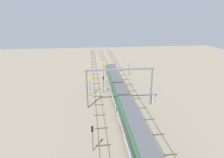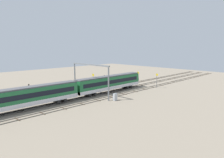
# 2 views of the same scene
# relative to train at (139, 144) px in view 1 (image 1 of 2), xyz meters

# --- Properties ---
(ground_plane) EXTENTS (149.61, 149.61, 0.00)m
(ground_plane) POSITION_rel_train_xyz_m (25.00, 0.00, -2.66)
(ground_plane) COLOR gray
(track_near_foreground) EXTENTS (133.61, 2.40, 0.16)m
(track_near_foreground) POSITION_rel_train_xyz_m (25.00, -4.77, -2.59)
(track_near_foreground) COLOR #59544C
(track_near_foreground) RESTS_ON ground
(track_with_train) EXTENTS (133.61, 2.40, 0.16)m
(track_with_train) POSITION_rel_train_xyz_m (25.00, 0.00, -2.59)
(track_with_train) COLOR #59544C
(track_with_train) RESTS_ON ground
(track_middle) EXTENTS (133.61, 2.40, 0.16)m
(track_middle) POSITION_rel_train_xyz_m (25.00, 4.77, -2.59)
(track_middle) COLOR #59544C
(track_middle) RESTS_ON ground
(train) EXTENTS (75.20, 3.24, 4.80)m
(train) POSITION_rel_train_xyz_m (0.00, 0.00, 0.00)
(train) COLOR #1E6638
(train) RESTS_ON ground
(overhead_gantry) EXTENTS (0.40, 15.03, 8.86)m
(overhead_gantry) POSITION_rel_train_xyz_m (16.74, 0.06, 3.76)
(overhead_gantry) COLOR slate
(overhead_gantry) RESTS_ON ground
(speed_sign_near_foreground) EXTENTS (0.14, 0.91, 5.08)m
(speed_sign_near_foreground) POSITION_rel_train_xyz_m (23.17, 6.60, 0.63)
(speed_sign_near_foreground) COLOR #4C4C51
(speed_sign_near_foreground) RESTS_ON ground
(speed_sign_far_trackside) EXTENTS (0.14, 0.80, 4.83)m
(speed_sign_far_trackside) POSITION_rel_train_xyz_m (39.25, -6.62, 0.40)
(speed_sign_far_trackside) COLOR #4C4C51
(speed_sign_far_trackside) RESTS_ON ground
(speed_sign_distant_end) EXTENTS (0.14, 1.06, 4.67)m
(speed_sign_distant_end) POSITION_rel_train_xyz_m (40.09, 1.86, 0.50)
(speed_sign_distant_end) COLOR #4C4C51
(speed_sign_distant_end) RESTS_ON ground
(signal_light_trackside_approach) EXTENTS (0.31, 0.32, 4.70)m
(signal_light_trackside_approach) POSITION_rel_train_xyz_m (24.81, 3.13, 0.41)
(signal_light_trackside_approach) COLOR #4C4C51
(signal_light_trackside_approach) RESTS_ON ground
(signal_light_trackside_departure) EXTENTS (0.31, 0.32, 4.34)m
(signal_light_trackside_departure) POSITION_rel_train_xyz_m (2.51, 6.42, 0.20)
(signal_light_trackside_departure) COLOR #4C4C51
(signal_light_trackside_departure) RESTS_ON ground
(relay_cabinet) EXTENTS (1.05, 0.64, 1.83)m
(relay_cabinet) POSITION_rel_train_xyz_m (18.11, -8.09, -1.74)
(relay_cabinet) COLOR #B2B7BC
(relay_cabinet) RESTS_ON ground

